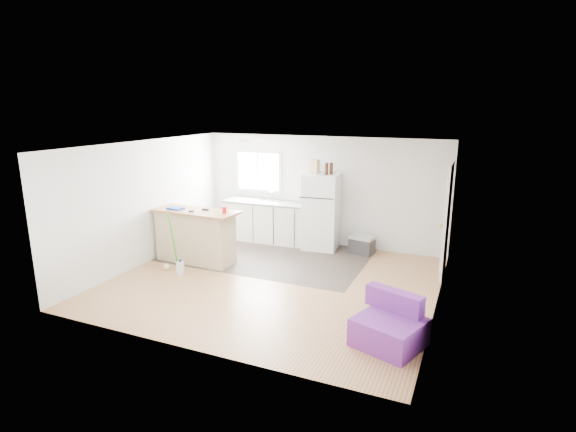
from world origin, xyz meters
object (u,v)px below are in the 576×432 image
at_px(refrigerator, 321,212).
at_px(purple_seat, 390,327).
at_px(cleaner_jug, 180,268).
at_px(cardboard_box, 315,167).
at_px(mop, 169,258).
at_px(bottle_right, 331,169).
at_px(blue_tray, 176,208).
at_px(red_cup, 224,210).
at_px(bottle_left, 327,169).
at_px(kitchen_cabinets, 269,221).
at_px(peninsula, 196,236).
at_px(cooler, 362,244).

distance_m(refrigerator, purple_seat, 4.15).
height_order(cleaner_jug, cardboard_box, cardboard_box).
bearing_deg(refrigerator, mop, -137.95).
height_order(cleaner_jug, bottle_right, bottle_right).
bearing_deg(blue_tray, red_cup, 4.78).
xyz_separation_m(purple_seat, bottle_left, (-2.04, 3.39, 1.52)).
distance_m(purple_seat, bottle_right, 4.26).
bearing_deg(purple_seat, mop, -174.60).
height_order(mop, red_cup, red_cup).
bearing_deg(kitchen_cabinets, bottle_left, -6.63).
bearing_deg(red_cup, purple_seat, -26.00).
bearing_deg(mop, bottle_left, 31.71).
distance_m(mop, bottle_right, 3.72).
relative_size(peninsula, red_cup, 14.51).
distance_m(cooler, purple_seat, 3.70).
height_order(red_cup, bottle_right, bottle_right).
relative_size(kitchen_cabinets, cleaner_jug, 7.57).
distance_m(purple_seat, bottle_left, 4.24).
xyz_separation_m(kitchen_cabinets, refrigerator, (1.27, -0.03, 0.35)).
xyz_separation_m(purple_seat, cleaner_jug, (-4.05, 0.99, -0.12)).
relative_size(cleaner_jug, bottle_right, 1.11).
bearing_deg(purple_seat, red_cup, 173.36).
relative_size(mop, red_cup, 9.48).
bearing_deg(refrigerator, bottle_left, -40.41).
height_order(refrigerator, blue_tray, refrigerator).
relative_size(kitchen_cabinets, blue_tray, 6.98).
bearing_deg(cooler, cardboard_box, -166.68).
height_order(cooler, bottle_left, bottle_left).
bearing_deg(bottle_left, blue_tray, -144.86).
relative_size(kitchen_cabinets, cardboard_box, 6.98).
bearing_deg(kitchen_cabinets, refrigerator, -3.02).
bearing_deg(cleaner_jug, bottle_left, 31.09).
bearing_deg(bottle_left, peninsula, -141.34).
relative_size(peninsula, refrigerator, 1.06).
relative_size(refrigerator, purple_seat, 1.64).
relative_size(purple_seat, bottle_right, 4.00).
xyz_separation_m(refrigerator, bottle_right, (0.21, -0.03, 0.94)).
xyz_separation_m(mop, blue_tray, (-0.18, 0.53, 0.84)).
relative_size(cooler, bottle_right, 2.26).
distance_m(refrigerator, cooler, 1.11).
bearing_deg(cooler, red_cup, -129.96).
relative_size(cardboard_box, bottle_right, 1.20).
height_order(purple_seat, cardboard_box, cardboard_box).
distance_m(kitchen_cabinets, cleaner_jug, 2.63).
height_order(mop, bottle_right, bottle_right).
relative_size(red_cup, bottle_left, 0.48).
relative_size(red_cup, cardboard_box, 0.40).
height_order(peninsula, mop, mop).
xyz_separation_m(kitchen_cabinets, blue_tray, (-1.12, -1.90, 0.60)).
distance_m(purple_seat, cleaner_jug, 4.17).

